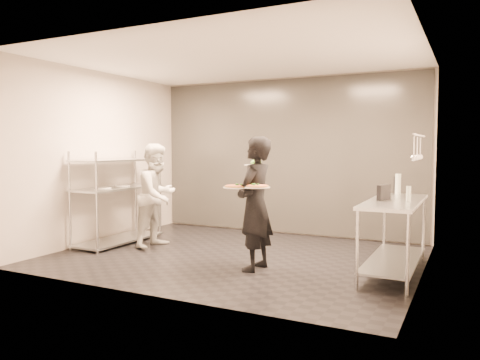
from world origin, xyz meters
The scene contains 13 objects.
room_shell centered at (0.00, 1.18, 1.40)m, with size 5.00×4.00×2.80m.
pass_rack centered at (-2.15, 0.00, 0.77)m, with size 0.60×1.60×1.50m.
prep_counter centered at (2.18, 0.00, 0.63)m, with size 0.60×1.80×0.92m.
utensil_rail centered at (2.43, 0.00, 1.55)m, with size 0.07×1.20×0.31m.
waiter centered at (0.57, -0.56, 0.85)m, with size 0.62×0.41×1.69m, color black.
chef centered at (-1.40, 0.05, 0.81)m, with size 0.79×0.61×1.62m, color silver.
pizza_plate_near centered at (0.41, -0.75, 1.07)m, with size 0.36×0.36×0.05m.
pizza_plate_far centered at (0.70, -0.79, 1.09)m, with size 0.31×0.31×0.05m.
salad_plate centered at (0.45, -0.28, 1.34)m, with size 0.31×0.31×0.07m.
pos_monitor centered at (2.06, -0.08, 1.01)m, with size 0.05×0.26×0.19m, color black.
bottle_green centered at (2.11, 0.78, 1.06)m, with size 0.08×0.08×0.28m, color #97A597.
bottle_clear centered at (2.35, -0.11, 1.01)m, with size 0.06×0.06×0.18m, color #97A597.
bottle_dark centered at (2.08, 0.80, 1.04)m, with size 0.07×0.07×0.24m, color black.
Camera 1 is at (3.01, -5.90, 1.56)m, focal length 35.00 mm.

